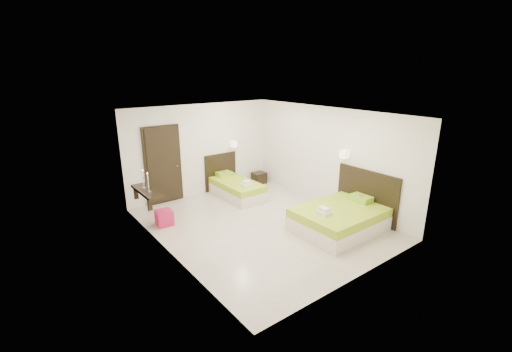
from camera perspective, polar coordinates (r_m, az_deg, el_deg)
floor at (r=8.18m, az=0.72°, el=-8.00°), size 5.50×5.50×0.00m
bed_single at (r=9.87m, az=-3.50°, el=-1.84°), size 1.06×1.77×1.46m
bed_double at (r=8.09m, az=14.04°, el=-6.60°), size 1.98×1.68×1.63m
nightstand at (r=10.97m, az=0.52°, el=-0.31°), size 0.41×0.36×0.36m
ottoman at (r=8.36m, az=-15.06°, el=-6.73°), size 0.38×0.38×0.36m
door at (r=9.48m, az=-15.20°, el=1.73°), size 1.02×0.15×2.14m
console_shelf at (r=8.27m, az=-17.79°, el=-2.47°), size 0.35×1.20×0.78m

